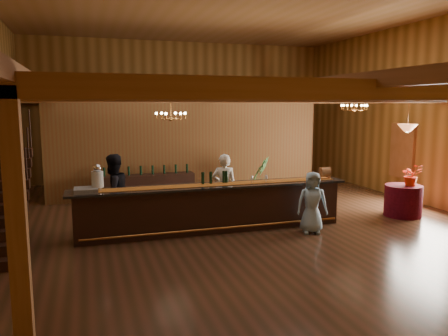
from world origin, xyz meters
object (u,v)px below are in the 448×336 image
object	(u,v)px
chandelier_left	(171,115)
guest	(312,202)
floor_plant	(259,177)
staff_second	(113,192)
bartender	(224,187)
tasting_bar	(213,207)
raffle_drum	(325,172)
backbar_shelf	(147,188)
beverage_dispenser	(97,178)
round_table	(403,201)
chandelier_right	(354,107)
pendant_lamp	(407,128)

from	to	relation	value
chandelier_left	guest	bearing A→B (deg)	-41.47
chandelier_left	floor_plant	xyz separation A→B (m)	(3.13, 1.46, -2.05)
staff_second	bartender	bearing A→B (deg)	143.77
tasting_bar	staff_second	size ratio (longest dim) A/B	3.62
raffle_drum	bartender	world-z (taller)	bartender
tasting_bar	backbar_shelf	xyz separation A→B (m)	(-1.05, 3.80, -0.15)
bartender	staff_second	distance (m)	2.82
beverage_dispenser	chandelier_left	world-z (taller)	chandelier_left
beverage_dispenser	backbar_shelf	size ratio (longest dim) A/B	0.20
raffle_drum	backbar_shelf	distance (m)	5.65
beverage_dispenser	bartender	bearing A→B (deg)	13.17
round_table	chandelier_left	xyz separation A→B (m)	(-5.99, 1.87, 2.30)
tasting_bar	guest	world-z (taller)	guest
chandelier_right	guest	size ratio (longest dim) A/B	0.55
backbar_shelf	floor_plant	world-z (taller)	floor_plant
chandelier_right	guest	world-z (taller)	chandelier_right
backbar_shelf	bartender	bearing A→B (deg)	-63.53
round_table	tasting_bar	bearing A→B (deg)	177.24
tasting_bar	round_table	distance (m)	5.32
guest	raffle_drum	bearing A→B (deg)	63.95
bartender	staff_second	world-z (taller)	staff_second
raffle_drum	chandelier_right	world-z (taller)	chandelier_right
pendant_lamp	raffle_drum	bearing A→B (deg)	175.47
raffle_drum	floor_plant	xyz separation A→B (m)	(-0.51, 3.14, -0.61)
pendant_lamp	floor_plant	distance (m)	4.71
staff_second	floor_plant	world-z (taller)	staff_second
guest	pendant_lamp	bearing A→B (deg)	29.57
beverage_dispenser	backbar_shelf	bearing A→B (deg)	66.99
round_table	floor_plant	xyz separation A→B (m)	(-2.85, 3.33, 0.26)
beverage_dispenser	guest	bearing A→B (deg)	-11.46
chandelier_left	floor_plant	bearing A→B (deg)	25.00
floor_plant	chandelier_left	bearing A→B (deg)	-155.00
backbar_shelf	bartender	world-z (taller)	bartender
tasting_bar	guest	size ratio (longest dim) A/B	4.59
pendant_lamp	tasting_bar	bearing A→B (deg)	177.24
round_table	guest	size ratio (longest dim) A/B	0.67
bartender	guest	xyz separation A→B (m)	(1.62, -1.72, -0.15)
tasting_bar	pendant_lamp	world-z (taller)	pendant_lamp
pendant_lamp	staff_second	world-z (taller)	pendant_lamp
staff_second	floor_plant	size ratio (longest dim) A/B	1.36
chandelier_right	bartender	bearing A→B (deg)	-165.86
raffle_drum	pendant_lamp	world-z (taller)	pendant_lamp
tasting_bar	bartender	size ratio (longest dim) A/B	3.82
pendant_lamp	beverage_dispenser	bearing A→B (deg)	177.64
pendant_lamp	bartender	xyz separation A→B (m)	(-4.76, 1.07, -1.53)
tasting_bar	pendant_lamp	size ratio (longest dim) A/B	7.44
chandelier_right	guest	distance (m)	4.70
beverage_dispenser	staff_second	bearing A→B (deg)	62.46
pendant_lamp	chandelier_right	bearing A→B (deg)	93.88
raffle_drum	chandelier_right	distance (m)	3.42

